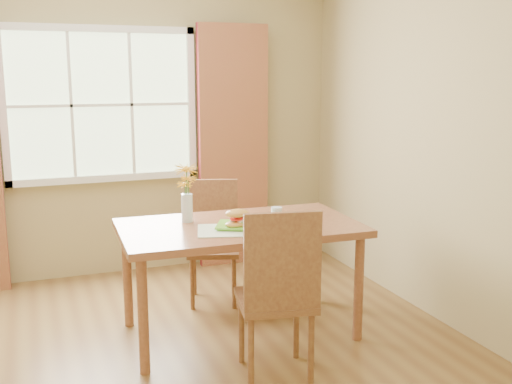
{
  "coord_description": "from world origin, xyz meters",
  "views": [
    {
      "loc": [
        -0.61,
        -3.4,
        1.77
      ],
      "look_at": [
        0.77,
        0.22,
        1.0
      ],
      "focal_mm": 42.0,
      "sensor_mm": 36.0,
      "label": 1
    }
  ],
  "objects": [
    {
      "name": "water_glass",
      "position": [
        0.92,
        0.2,
        0.83
      ],
      "size": [
        0.07,
        0.07,
        0.11
      ],
      "color": "silver",
      "rests_on": "dining_table"
    },
    {
      "name": "plate",
      "position": [
        0.62,
        0.19,
        0.78
      ],
      "size": [
        0.32,
        0.32,
        0.01
      ],
      "primitive_type": "cube",
      "rotation": [
        0.0,
        0.0,
        -0.46
      ],
      "color": "#6DCB32",
      "rests_on": "placemat"
    },
    {
      "name": "room",
      "position": [
        0.0,
        0.0,
        1.35
      ],
      "size": [
        4.24,
        3.84,
        2.74
      ],
      "color": "brown",
      "rests_on": "ground"
    },
    {
      "name": "croissant_sandwich",
      "position": [
        0.61,
        0.14,
        0.85
      ],
      "size": [
        0.17,
        0.11,
        0.12
      ],
      "rotation": [
        0.0,
        0.0,
        -0.0
      ],
      "color": "gold",
      "rests_on": "plate"
    },
    {
      "name": "curtain_right",
      "position": [
        1.15,
        1.78,
        1.1
      ],
      "size": [
        0.65,
        0.08,
        2.2
      ],
      "primitive_type": "cube",
      "color": "maroon",
      "rests_on": "room"
    },
    {
      "name": "chair_near",
      "position": [
        0.66,
        -0.44,
        0.57
      ],
      "size": [
        0.5,
        0.5,
        1.03
      ],
      "rotation": [
        0.0,
        0.0,
        -0.19
      ],
      "color": "brown",
      "rests_on": "room"
    },
    {
      "name": "window",
      "position": [
        0.0,
        1.87,
        1.5
      ],
      "size": [
        1.62,
        0.06,
        1.32
      ],
      "color": "#B5CD9B",
      "rests_on": "room"
    },
    {
      "name": "placemat",
      "position": [
        0.58,
        0.13,
        0.78
      ],
      "size": [
        0.52,
        0.44,
        0.01
      ],
      "primitive_type": "cube",
      "rotation": [
        0.0,
        0.0,
        -0.28
      ],
      "color": "beige",
      "rests_on": "dining_table"
    },
    {
      "name": "chair_far",
      "position": [
        0.7,
        0.97,
        0.52
      ],
      "size": [
        0.49,
        0.49,
        0.94
      ],
      "rotation": [
        0.0,
        0.0,
        -0.31
      ],
      "color": "brown",
      "rests_on": "room"
    },
    {
      "name": "flower_vase",
      "position": [
        0.37,
        0.47,
        1.01
      ],
      "size": [
        0.16,
        0.16,
        0.4
      ],
      "color": "silver",
      "rests_on": "dining_table"
    },
    {
      "name": "dining_table",
      "position": [
        0.68,
        0.27,
        0.69
      ],
      "size": [
        1.61,
        0.95,
        0.77
      ],
      "rotation": [
        0.0,
        0.0,
        -0.03
      ],
      "color": "brown",
      "rests_on": "room"
    }
  ]
}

